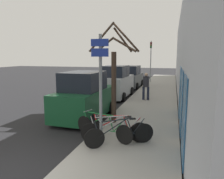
# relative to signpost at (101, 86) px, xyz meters

# --- Properties ---
(ground_plane) EXTENTS (80.00, 80.00, 0.00)m
(ground_plane) POSITION_rel_signpost_xyz_m (-1.68, 8.65, -2.12)
(ground_plane) COLOR black
(sidewalk_curb) EXTENTS (3.20, 32.00, 0.15)m
(sidewalk_curb) POSITION_rel_signpost_xyz_m (0.92, 11.45, -2.04)
(sidewalk_curb) COLOR #9E9B93
(sidewalk_curb) RESTS_ON ground
(building_facade) EXTENTS (0.23, 32.00, 6.50)m
(building_facade) POSITION_rel_signpost_xyz_m (2.67, 11.37, 1.12)
(building_facade) COLOR #B2B7C1
(building_facade) RESTS_ON ground
(signpost) EXTENTS (0.57, 0.12, 3.57)m
(signpost) POSITION_rel_signpost_xyz_m (0.00, 0.00, 0.00)
(signpost) COLOR gray
(signpost) RESTS_ON sidewalk_curb
(bicycle_0) EXTENTS (2.02, 1.29, 0.92)m
(bicycle_0) POSITION_rel_signpost_xyz_m (0.63, 0.09, -1.57)
(bicycle_0) COLOR black
(bicycle_0) RESTS_ON sidewalk_curb
(bicycle_1) EXTENTS (2.24, 0.75, 0.94)m
(bicycle_1) POSITION_rel_signpost_xyz_m (0.41, 0.30, -1.57)
(bicycle_1) COLOR black
(bicycle_1) RESTS_ON sidewalk_curb
(bicycle_2) EXTENTS (2.32, 0.92, 0.92)m
(bicycle_2) POSITION_rel_signpost_xyz_m (-0.10, 0.53, -1.57)
(bicycle_2) COLOR black
(bicycle_2) RESTS_ON sidewalk_curb
(bicycle_3) EXTENTS (2.26, 0.44, 0.85)m
(bicycle_3) POSITION_rel_signpost_xyz_m (0.35, 0.73, -1.60)
(bicycle_3) COLOR black
(bicycle_3) RESTS_ON sidewalk_curb
(parked_car_0) EXTENTS (2.17, 4.18, 2.30)m
(parked_car_0) POSITION_rel_signpost_xyz_m (-1.91, 3.22, -1.08)
(parked_car_0) COLOR #144728
(parked_car_0) RESTS_ON ground
(parked_car_1) EXTENTS (2.04, 4.16, 2.35)m
(parked_car_1) POSITION_rel_signpost_xyz_m (-1.79, 8.80, -1.04)
(parked_car_1) COLOR #B2B7BC
(parked_car_1) RESTS_ON ground
(parked_car_2) EXTENTS (2.05, 4.31, 2.11)m
(parked_car_2) POSITION_rel_signpost_xyz_m (-1.73, 14.12, -1.16)
(parked_car_2) COLOR #51565B
(parked_car_2) RESTS_ON ground
(pedestrian_near) EXTENTS (0.47, 0.40, 1.80)m
(pedestrian_near) POSITION_rel_signpost_xyz_m (0.50, 7.83, -0.93)
(pedestrian_near) COLOR #1E2338
(pedestrian_near) RESTS_ON sidewalk_curb
(street_tree) EXTENTS (2.07, 0.78, 4.31)m
(street_tree) POSITION_rel_signpost_xyz_m (-0.21, 2.47, 0.08)
(street_tree) COLOR #3D2D23
(street_tree) RESTS_ON sidewalk_curb
(traffic_light) EXTENTS (0.20, 0.30, 4.50)m
(traffic_light) POSITION_rel_signpost_xyz_m (-0.28, 18.12, 0.92)
(traffic_light) COLOR gray
(traffic_light) RESTS_ON sidewalk_curb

